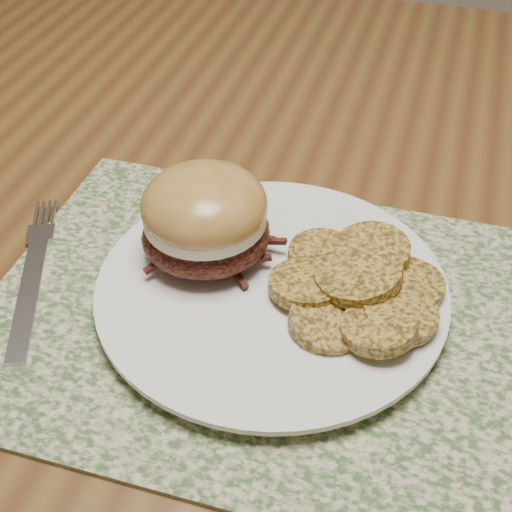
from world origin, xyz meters
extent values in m
cube|color=brown|center=(0.00, 0.00, 0.73)|extent=(1.50, 0.90, 0.04)
cylinder|color=brown|center=(-0.69, 0.39, 0.35)|extent=(0.06, 0.06, 0.71)
cube|color=#3A562C|center=(0.01, -0.23, 0.75)|extent=(0.45, 0.33, 0.00)
cylinder|color=silver|center=(0.00, -0.21, 0.76)|extent=(0.26, 0.26, 0.02)
ellipsoid|color=black|center=(-0.06, -0.19, 0.79)|extent=(0.13, 0.13, 0.04)
cylinder|color=beige|center=(-0.06, -0.19, 0.81)|extent=(0.13, 0.13, 0.01)
ellipsoid|color=#A56D36|center=(-0.06, -0.19, 0.82)|extent=(0.13, 0.13, 0.05)
cylinder|color=#A68230|center=(0.03, -0.17, 0.78)|extent=(0.07, 0.07, 0.01)
cylinder|color=#A68230|center=(0.07, -0.16, 0.78)|extent=(0.07, 0.07, 0.02)
cylinder|color=#A68230|center=(0.10, -0.18, 0.78)|extent=(0.07, 0.07, 0.02)
cylinder|color=#A68230|center=(0.03, -0.21, 0.78)|extent=(0.08, 0.08, 0.02)
cylinder|color=#A68230|center=(0.07, -0.20, 0.79)|extent=(0.09, 0.09, 0.03)
cylinder|color=#A68230|center=(0.10, -0.22, 0.78)|extent=(0.07, 0.07, 0.02)
cylinder|color=#A68230|center=(0.05, -0.24, 0.78)|extent=(0.07, 0.07, 0.02)
cylinder|color=#A68230|center=(0.09, -0.24, 0.78)|extent=(0.07, 0.07, 0.02)
cube|color=silver|center=(-0.18, -0.26, 0.76)|extent=(0.07, 0.13, 0.00)
cube|color=silver|center=(-0.21, -0.19, 0.76)|extent=(0.03, 0.03, 0.00)
camera|label=1|loc=(0.10, -0.60, 1.15)|focal=50.00mm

